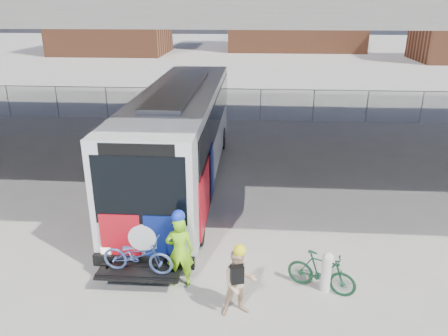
# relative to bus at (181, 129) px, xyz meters

# --- Properties ---
(ground) EXTENTS (160.00, 160.00, 0.00)m
(ground) POSITION_rel_bus_xyz_m (2.00, -2.53, -2.11)
(ground) COLOR #9E9991
(ground) RESTS_ON ground
(bus) EXTENTS (2.67, 12.94, 3.69)m
(bus) POSITION_rel_bus_xyz_m (0.00, 0.00, 0.00)
(bus) COLOR silver
(bus) RESTS_ON ground
(overpass) EXTENTS (40.00, 16.00, 7.95)m
(overpass) POSITION_rel_bus_xyz_m (2.00, 1.47, 4.44)
(overpass) COLOR #605E59
(overpass) RESTS_ON ground
(chainlink_fence) EXTENTS (30.00, 0.06, 30.00)m
(chainlink_fence) POSITION_rel_bus_xyz_m (2.00, 9.47, -0.68)
(chainlink_fence) COLOR gray
(chainlink_fence) RESTS_ON ground
(brick_buildings) EXTENTS (54.00, 22.00, 12.00)m
(brick_buildings) POSITION_rel_bus_xyz_m (3.23, 45.69, 3.31)
(brick_buildings) COLOR brown
(brick_buildings) RESTS_ON ground
(bollard) EXTENTS (0.27, 0.27, 1.03)m
(bollard) POSITION_rel_bus_xyz_m (4.47, -6.33, -1.56)
(bollard) COLOR silver
(bollard) RESTS_ON ground
(cyclist_hivis) EXTENTS (0.71, 0.51, 2.01)m
(cyclist_hivis) POSITION_rel_bus_xyz_m (0.96, -6.33, -1.14)
(cyclist_hivis) COLOR #84DB17
(cyclist_hivis) RESTS_ON ground
(cyclist_tan) EXTENTS (0.91, 0.79, 1.75)m
(cyclist_tan) POSITION_rel_bus_xyz_m (2.42, -7.30, -1.28)
(cyclist_tan) COLOR #DDB58D
(cyclist_tan) RESTS_ON ground
(bike_parked) EXTENTS (1.72, 1.11, 1.00)m
(bike_parked) POSITION_rel_bus_xyz_m (4.34, -6.33, -1.61)
(bike_parked) COLOR #133D23
(bike_parked) RESTS_ON ground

